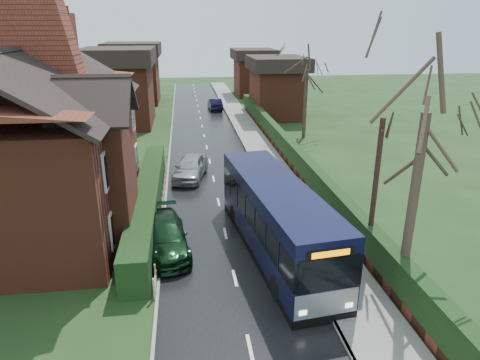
{
  "coord_description": "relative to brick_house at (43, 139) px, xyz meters",
  "views": [
    {
      "loc": [
        -1.74,
        -16.82,
        9.66
      ],
      "look_at": [
        1.09,
        4.68,
        1.8
      ],
      "focal_mm": 32.0,
      "sensor_mm": 36.0,
      "label": 1
    }
  ],
  "objects": [
    {
      "name": "kerb_right",
      "position": [
        11.78,
        5.22,
        -4.31
      ],
      "size": [
        0.12,
        100.0,
        0.14
      ],
      "primitive_type": "cube",
      "color": "gray",
      "rests_on": "ground"
    },
    {
      "name": "tree_right_near",
      "position": [
        14.77,
        -8.78,
        3.11
      ],
      "size": [
        4.64,
        4.64,
        10.02
      ],
      "color": "#3E2F24",
      "rests_on": "ground"
    },
    {
      "name": "picket_fence",
      "position": [
        5.58,
        0.22,
        -3.93
      ],
      "size": [
        0.1,
        16.0,
        0.9
      ],
      "primitive_type": null,
      "color": "gray",
      "rests_on": "ground"
    },
    {
      "name": "car_distant",
      "position": [
        10.73,
        30.21,
        -3.7
      ],
      "size": [
        1.64,
        4.19,
        1.36
      ],
      "primitive_type": "imported",
      "rotation": [
        0.0,
        0.0,
        3.19
      ],
      "color": "black",
      "rests_on": "ground"
    },
    {
      "name": "ground",
      "position": [
        8.73,
        -4.78,
        -4.38
      ],
      "size": [
        140.0,
        140.0,
        0.0
      ],
      "primitive_type": "plane",
      "color": "#27461E",
      "rests_on": "ground"
    },
    {
      "name": "bus_stop_sign",
      "position": [
        11.93,
        0.77,
        -2.71
      ],
      "size": [
        0.12,
        0.38,
        2.53
      ],
      "rotation": [
        0.0,
        0.0,
        -0.17
      ],
      "color": "slate",
      "rests_on": "ground"
    },
    {
      "name": "tree_house_side",
      "position": [
        -2.28,
        7.64,
        3.33
      ],
      "size": [
        4.54,
        4.54,
        10.32
      ],
      "color": "#362B20",
      "rests_on": "ground"
    },
    {
      "name": "telegraph_pole",
      "position": [
        14.53,
        -6.29,
        -1.17
      ],
      "size": [
        0.39,
        0.78,
        6.33
      ],
      "rotation": [
        0.0,
        0.0,
        -0.4
      ],
      "color": "black",
      "rests_on": "ground"
    },
    {
      "name": "car_green",
      "position": [
        5.83,
        -4.07,
        -3.65
      ],
      "size": [
        2.65,
        5.22,
        1.45
      ],
      "primitive_type": "imported",
      "rotation": [
        0.0,
        0.0,
        0.13
      ],
      "color": "black",
      "rests_on": "ground"
    },
    {
      "name": "car_silver",
      "position": [
        7.23,
        5.63,
        -3.61
      ],
      "size": [
        2.82,
        4.81,
        1.54
      ],
      "primitive_type": "imported",
      "rotation": [
        0.0,
        0.0,
        -0.24
      ],
      "color": "#B2B3B7",
      "rests_on": "ground"
    },
    {
      "name": "right_wall_hedge",
      "position": [
        14.53,
        5.22,
        -3.36
      ],
      "size": [
        0.6,
        50.0,
        1.8
      ],
      "color": "maroon",
      "rests_on": "ground"
    },
    {
      "name": "road",
      "position": [
        8.73,
        5.22,
        -4.37
      ],
      "size": [
        6.0,
        100.0,
        0.02
      ],
      "primitive_type": "cube",
      "color": "black",
      "rests_on": "ground"
    },
    {
      "name": "bus",
      "position": [
        10.83,
        -4.82,
        -2.78
      ],
      "size": [
        3.65,
        10.82,
        3.22
      ],
      "rotation": [
        0.0,
        0.0,
        0.12
      ],
      "color": "black",
      "rests_on": "ground"
    },
    {
      "name": "pavement",
      "position": [
        12.98,
        5.22,
        -4.31
      ],
      "size": [
        2.5,
        100.0,
        0.14
      ],
      "primitive_type": "cube",
      "color": "slate",
      "rests_on": "ground"
    },
    {
      "name": "kerb_left",
      "position": [
        5.68,
        5.22,
        -4.33
      ],
      "size": [
        0.12,
        100.0,
        0.1
      ],
      "primitive_type": "cube",
      "color": "gray",
      "rests_on": "ground"
    },
    {
      "name": "brick_house",
      "position": [
        0.0,
        0.0,
        0.0
      ],
      "size": [
        9.3,
        14.6,
        10.3
      ],
      "color": "maroon",
      "rests_on": "ground"
    },
    {
      "name": "front_hedge",
      "position": [
        4.83,
        0.22,
        -3.58
      ],
      "size": [
        1.2,
        16.0,
        1.6
      ],
      "primitive_type": "cube",
      "color": "black",
      "rests_on": "ground"
    },
    {
      "name": "tree_right_far",
      "position": [
        17.73,
        15.45,
        2.07
      ],
      "size": [
        4.46,
        4.46,
        8.62
      ],
      "color": "#35291F",
      "rests_on": "ground"
    }
  ]
}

